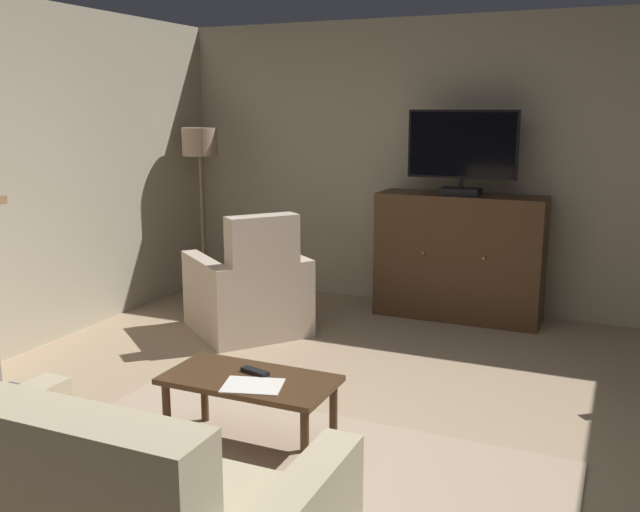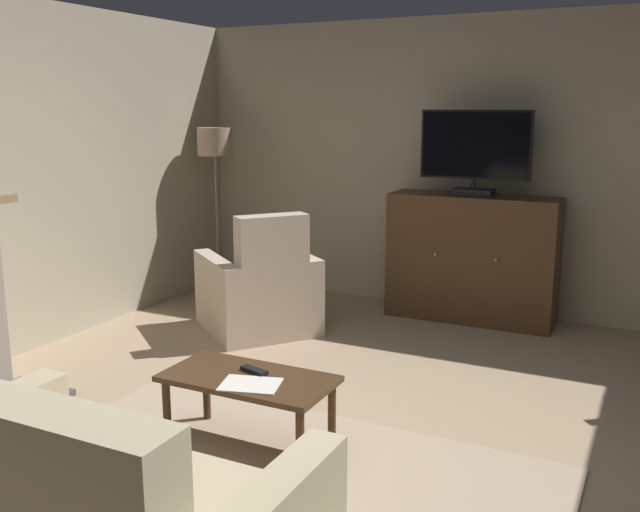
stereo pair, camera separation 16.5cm
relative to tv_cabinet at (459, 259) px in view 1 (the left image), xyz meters
The scene contains 10 objects.
ground_plane 3.03m from the tv_cabinet, 90.15° to the right, with size 6.13×7.16×0.04m, color tan.
wall_back 0.85m from the tv_cabinet, 91.31° to the left, with size 6.13×0.10×2.59m, color #B2A88E.
rug_central 3.45m from the tv_cabinet, 92.49° to the right, with size 2.74×2.18×0.01m, color tan.
tv_cabinet is the anchor object (origin of this frame).
television 0.94m from the tv_cabinet, 90.00° to the right, with size 0.91×0.20×0.70m.
coffee_table 2.91m from the tv_cabinet, 98.98° to the right, with size 0.91×0.47×0.41m.
tv_remote 2.84m from the tv_cabinet, 99.13° to the right, with size 0.17×0.05×0.02m, color black.
folded_newspaper 2.99m from the tv_cabinet, 97.26° to the right, with size 0.30×0.22×0.01m, color silver.
armchair_by_fireplace 1.83m from the tv_cabinet, 143.33° to the right, with size 1.19×1.18×1.01m.
floor_lamp 2.59m from the tv_cabinet, behind, with size 0.33×0.33×1.62m.
Camera 1 is at (1.31, -2.94, 1.81)m, focal length 39.50 mm.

